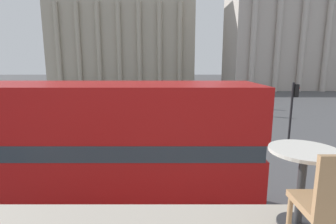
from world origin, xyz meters
TOP-DOWN VIEW (x-y plane):
  - double_decker_bus at (-2.86, 5.09)m, footprint 10.44×2.69m
  - cafe_dining_table at (0.93, -0.35)m, footprint 0.60×0.60m
  - cafe_chair_0 at (0.88, -0.88)m, footprint 0.40×0.40m
  - plaza_building_left at (-9.51, 55.10)m, footprint 29.36×14.28m
  - plaza_building_right at (23.33, 46.87)m, footprint 25.39×12.64m
  - traffic_light_near at (6.55, 11.53)m, footprint 0.42×0.24m
  - traffic_light_mid at (-0.61, 16.69)m, footprint 0.42×0.24m
  - car_maroon at (4.20, 26.61)m, footprint 4.20×1.93m
  - car_white at (-5.45, 18.49)m, footprint 4.20×1.93m
  - pedestrian_grey at (1.72, 20.77)m, footprint 0.32×0.32m
  - pedestrian_black at (-1.23, 25.31)m, footprint 0.32×0.32m
  - pedestrian_yellow at (8.15, 20.74)m, footprint 0.32×0.32m
  - pedestrian_blue at (8.97, 24.59)m, footprint 0.32×0.32m

SIDE VIEW (x-z plane):
  - car_maroon at x=4.20m, z-range 0.02..1.37m
  - car_white at x=-5.45m, z-range 0.02..1.37m
  - pedestrian_black at x=-1.23m, z-range 0.12..1.74m
  - pedestrian_yellow at x=8.15m, z-range 0.13..1.83m
  - pedestrian_blue at x=8.97m, z-range 0.13..1.85m
  - pedestrian_grey at x=1.72m, z-range 0.15..1.98m
  - traffic_light_mid at x=-0.61m, z-range 0.55..4.04m
  - double_decker_bus at x=-2.86m, z-range 0.24..4.41m
  - traffic_light_near at x=6.55m, z-range 0.57..4.29m
  - cafe_chair_0 at x=0.88m, z-range 3.36..4.27m
  - cafe_dining_table at x=0.93m, z-range 3.47..4.20m
  - plaza_building_left at x=-9.51m, z-range 0.00..19.01m
  - plaza_building_right at x=23.33m, z-range 0.00..19.10m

